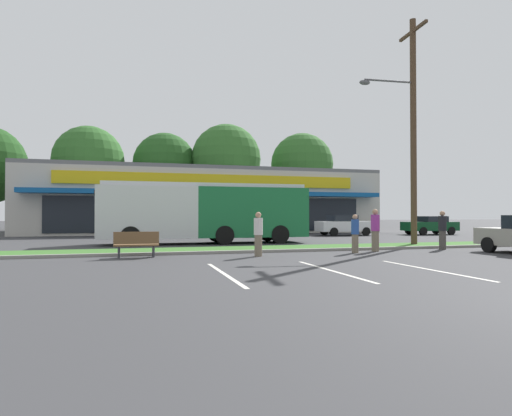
{
  "coord_description": "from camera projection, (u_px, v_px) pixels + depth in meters",
  "views": [
    {
      "loc": [
        -8.2,
        -4.28,
        1.56
      ],
      "look_at": [
        -1.87,
        18.1,
        1.94
      ],
      "focal_mm": 30.22,
      "sensor_mm": 36.0,
      "label": 1
    }
  ],
  "objects": [
    {
      "name": "parking_stripe_2",
      "position": [
        431.0,
        270.0,
        12.23
      ],
      "size": [
        0.12,
        4.8,
        0.01
      ],
      "primitive_type": "cube",
      "color": "silver",
      "rests_on": "ground_plane"
    },
    {
      "name": "pedestrian_by_pole",
      "position": [
        375.0,
        230.0,
        18.38
      ],
      "size": [
        0.37,
        0.37,
        1.81
      ],
      "rotation": [
        0.0,
        0.0,
        4.16
      ],
      "color": "#726651",
      "rests_on": "ground_plane"
    },
    {
      "name": "parking_stripe_1",
      "position": [
        332.0,
        271.0,
        12.0
      ],
      "size": [
        0.12,
        4.8,
        0.01
      ],
      "primitive_type": "cube",
      "color": "silver",
      "rests_on": "ground_plane"
    },
    {
      "name": "city_bus",
      "position": [
        205.0,
        211.0,
        23.52
      ],
      "size": [
        11.22,
        2.7,
        3.25
      ],
      "rotation": [
        0.0,
        0.0,
        3.14
      ],
      "color": "#196638",
      "rests_on": "ground_plane"
    },
    {
      "name": "car_3",
      "position": [
        270.0,
        226.0,
        31.46
      ],
      "size": [
        4.46,
        1.92,
        1.43
      ],
      "color": "slate",
      "rests_on": "ground_plane"
    },
    {
      "name": "parking_stripe_0",
      "position": [
        224.0,
        274.0,
        11.35
      ],
      "size": [
        0.12,
        4.8,
        0.01
      ],
      "primitive_type": "cube",
      "color": "silver",
      "rests_on": "ground_plane"
    },
    {
      "name": "storefront_building",
      "position": [
        202.0,
        202.0,
        41.23
      ],
      "size": [
        30.27,
        14.91,
        5.63
      ],
      "color": "#BCB7AD",
      "rests_on": "ground_plane"
    },
    {
      "name": "pedestrian_mid",
      "position": [
        442.0,
        230.0,
        19.42
      ],
      "size": [
        0.35,
        0.35,
        1.75
      ],
      "rotation": [
        0.0,
        0.0,
        4.39
      ],
      "color": "#47423D",
      "rests_on": "ground_plane"
    },
    {
      "name": "car_1",
      "position": [
        430.0,
        225.0,
        34.25
      ],
      "size": [
        4.16,
        2.0,
        1.46
      ],
      "rotation": [
        0.0,
        0.0,
        3.14
      ],
      "color": "#0C3F1E",
      "rests_on": "ground_plane"
    },
    {
      "name": "grass_median",
      "position": [
        319.0,
        248.0,
        19.79
      ],
      "size": [
        56.0,
        2.2,
        0.12
      ],
      "primitive_type": "cube",
      "color": "#386B28",
      "rests_on": "ground_plane"
    },
    {
      "name": "car_4",
      "position": [
        344.0,
        225.0,
        32.77
      ],
      "size": [
        4.28,
        1.86,
        1.54
      ],
      "color": "silver",
      "rests_on": "ground_plane"
    },
    {
      "name": "tree_mid",
      "position": [
        226.0,
        159.0,
        49.14
      ],
      "size": [
        7.89,
        7.89,
        11.91
      ],
      "color": "#473323",
      "rests_on": "ground_plane"
    },
    {
      "name": "tree_mid_left",
      "position": [
        165.0,
        164.0,
        49.01
      ],
      "size": [
        7.11,
        7.11,
        10.89
      ],
      "color": "#473323",
      "rests_on": "ground_plane"
    },
    {
      "name": "bus_stop_bench",
      "position": [
        136.0,
        244.0,
        15.71
      ],
      "size": [
        1.6,
        0.45,
        0.95
      ],
      "rotation": [
        0.0,
        0.0,
        3.14
      ],
      "color": "brown",
      "rests_on": "ground_plane"
    },
    {
      "name": "curb_lip",
      "position": [
        331.0,
        250.0,
        18.62
      ],
      "size": [
        56.0,
        0.24,
        0.12
      ],
      "primitive_type": "cube",
      "color": "gray",
      "rests_on": "ground_plane"
    },
    {
      "name": "pedestrian_far",
      "position": [
        258.0,
        234.0,
        16.2
      ],
      "size": [
        0.34,
        0.34,
        1.67
      ],
      "rotation": [
        0.0,
        0.0,
        2.36
      ],
      "color": "#726651",
      "rests_on": "ground_plane"
    },
    {
      "name": "tree_mid_right",
      "position": [
        302.0,
        164.0,
        51.95
      ],
      "size": [
        7.47,
        7.47,
        11.41
      ],
      "color": "#473323",
      "rests_on": "ground_plane"
    },
    {
      "name": "tree_left",
      "position": [
        89.0,
        161.0,
        45.44
      ],
      "size": [
        7.32,
        7.32,
        10.95
      ],
      "color": "#473323",
      "rests_on": "ground_plane"
    },
    {
      "name": "pedestrian_near_bench",
      "position": [
        355.0,
        234.0,
        17.65
      ],
      "size": [
        0.32,
        0.32,
        1.58
      ],
      "rotation": [
        0.0,
        0.0,
        3.99
      ],
      "color": "#726651",
      "rests_on": "ground_plane"
    },
    {
      "name": "utility_pole",
      "position": [
        411.0,
        125.0,
        21.46
      ],
      "size": [
        3.04,
        2.4,
        11.37
      ],
      "color": "#4C3826",
      "rests_on": "ground_plane"
    }
  ]
}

